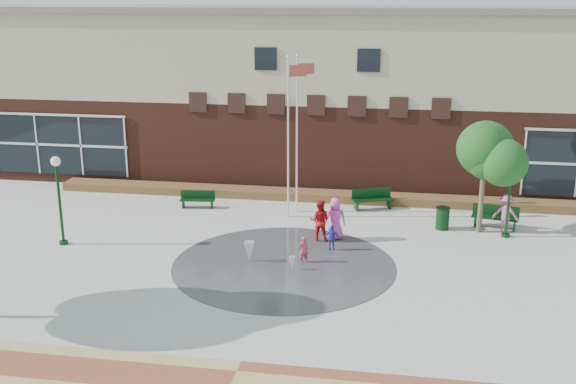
% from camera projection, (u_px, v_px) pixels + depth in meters
% --- Properties ---
extents(ground, '(120.00, 120.00, 0.00)m').
position_uv_depth(ground, '(269.00, 300.00, 22.47)').
color(ground, '#666056').
rests_on(ground, ground).
extents(plaza_concrete, '(46.00, 18.00, 0.01)m').
position_uv_depth(plaza_concrete, '(288.00, 256.00, 26.25)').
color(plaza_concrete, '#A8A8A0').
rests_on(plaza_concrete, ground).
extents(splash_pad, '(8.40, 8.40, 0.01)m').
position_uv_depth(splash_pad, '(284.00, 266.00, 25.31)').
color(splash_pad, '#383A3D').
rests_on(splash_pad, ground).
extents(library_building, '(44.40, 10.40, 9.20)m').
position_uv_depth(library_building, '(327.00, 90.00, 37.71)').
color(library_building, '#58281D').
rests_on(library_building, ground).
extents(flower_bed, '(26.00, 1.20, 0.40)m').
position_uv_depth(flower_bed, '(313.00, 200.00, 33.45)').
color(flower_bed, '#9D2E25').
rests_on(flower_bed, ground).
extents(flagpole_left, '(0.81, 0.36, 7.28)m').
position_uv_depth(flagpole_left, '(298.00, 127.00, 30.46)').
color(flagpole_left, silver).
rests_on(flagpole_left, ground).
extents(flagpole_right, '(0.83, 0.43, 7.31)m').
position_uv_depth(flagpole_right, '(289.00, 129.00, 29.71)').
color(flagpole_right, silver).
rests_on(flagpole_right, ground).
extents(lamp_left, '(0.39, 0.39, 3.69)m').
position_uv_depth(lamp_left, '(59.00, 191.00, 26.81)').
color(lamp_left, black).
rests_on(lamp_left, ground).
extents(lamp_right, '(0.39, 0.39, 3.70)m').
position_uv_depth(lamp_right, '(510.00, 185.00, 27.64)').
color(lamp_right, black).
rests_on(lamp_right, ground).
extents(bench_left, '(1.69, 0.65, 0.83)m').
position_uv_depth(bench_left, '(198.00, 203.00, 32.07)').
color(bench_left, black).
rests_on(bench_left, ground).
extents(bench_mid, '(2.01, 1.27, 0.98)m').
position_uv_depth(bench_mid, '(373.00, 203.00, 31.86)').
color(bench_mid, black).
rests_on(bench_mid, ground).
extents(bench_right, '(2.04, 0.94, 0.99)m').
position_uv_depth(bench_right, '(495.00, 221.00, 29.28)').
color(bench_right, black).
rests_on(bench_right, ground).
extents(trash_can, '(0.61, 0.61, 1.00)m').
position_uv_depth(trash_can, '(443.00, 218.00, 29.08)').
color(trash_can, black).
rests_on(trash_can, ground).
extents(tree_mid, '(3.08, 3.08, 5.19)m').
position_uv_depth(tree_mid, '(486.00, 146.00, 27.81)').
color(tree_mid, '#4D3E2B').
rests_on(tree_mid, ground).
extents(water_jet_a, '(0.40, 0.40, 0.78)m').
position_uv_depth(water_jet_a, '(249.00, 262.00, 25.65)').
color(water_jet_a, white).
rests_on(water_jet_a, ground).
extents(water_jet_b, '(0.23, 0.23, 0.52)m').
position_uv_depth(water_jet_b, '(292.00, 271.00, 24.86)').
color(water_jet_b, white).
rests_on(water_jet_b, ground).
extents(child_splash, '(0.46, 0.42, 1.06)m').
position_uv_depth(child_splash, '(303.00, 250.00, 25.44)').
color(child_splash, '#C43750').
rests_on(child_splash, ground).
extents(adult_red, '(0.86, 0.67, 1.76)m').
position_uv_depth(adult_red, '(320.00, 221.00, 27.62)').
color(adult_red, '#B21319').
rests_on(adult_red, ground).
extents(adult_pink, '(0.99, 0.76, 1.80)m').
position_uv_depth(adult_pink, '(335.00, 219.00, 27.77)').
color(adult_pink, '#DC43A2').
rests_on(adult_pink, ground).
extents(child_blue, '(0.64, 0.30, 1.07)m').
position_uv_depth(child_blue, '(332.00, 238.00, 26.64)').
color(child_blue, '#363FB5').
rests_on(child_blue, ground).
extents(person_bench, '(1.24, 0.96, 1.70)m').
position_uv_depth(person_bench, '(506.00, 214.00, 28.60)').
color(person_bench, '#CF5184').
rests_on(person_bench, ground).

